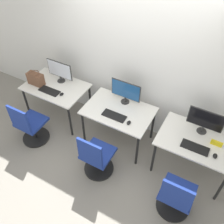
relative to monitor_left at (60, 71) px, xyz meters
The scene contains 19 objects.
ground_plane 1.69m from the monitor_left, 23.03° to the right, with size 20.00×20.00×0.00m, color gray.
wall_back 1.40m from the monitor_left, 14.09° to the left, with size 12.00×0.05×2.80m.
desk_left 0.35m from the monitor_left, 90.00° to the right, with size 1.11×0.75×0.72m.
monitor_left is the anchor object (origin of this frame).
keyboard_left 0.41m from the monitor_left, 90.00° to the right, with size 0.39×0.16×0.02m.
mouse_left 0.46m from the monitor_left, 51.88° to the right, with size 0.06×0.09×0.03m.
office_chair_left 1.10m from the monitor_left, 91.36° to the right, with size 0.48×0.48×0.89m.
desk_center 1.34m from the monitor_left, ahead, with size 1.11×0.75×0.72m.
monitor_center 1.29m from the monitor_left, ahead, with size 0.51×0.15×0.41m.
keyboard_center 1.35m from the monitor_left, 14.34° to the right, with size 0.39×0.16×0.02m.
mouse_center 1.62m from the monitor_left, 12.92° to the right, with size 0.06×0.09×0.03m.
office_chair_center 1.72m from the monitor_left, 35.50° to the right, with size 0.48×0.48×0.89m.
desk_right 2.60m from the monitor_left, ahead, with size 1.11×0.75×0.72m.
monitor_right 2.58m from the monitor_left, ahead, with size 0.51×0.15×0.41m.
keyboard_right 2.61m from the monitor_left, ahead, with size 0.39×0.16×0.02m.
mouse_right 2.89m from the monitor_left, ahead, with size 0.06×0.09×0.03m.
office_chair_right 2.82m from the monitor_left, 20.58° to the right, with size 0.48×0.48×0.89m.
handbag 0.46m from the monitor_left, 139.37° to the right, with size 0.30×0.18×0.25m.
placard_right 2.83m from the monitor_left, ahead, with size 0.16×0.03×0.08m.
Camera 1 is at (1.32, -2.22, 3.52)m, focal length 40.00 mm.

